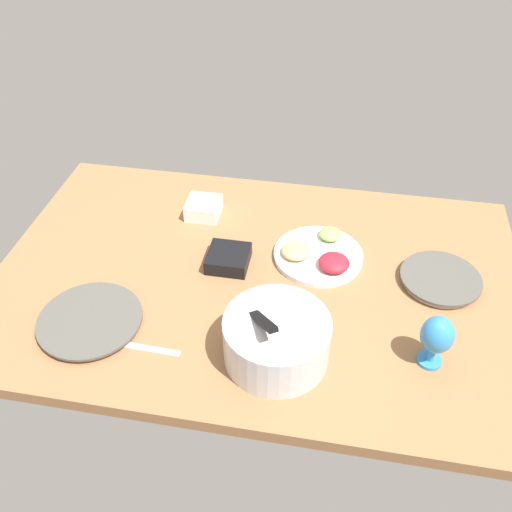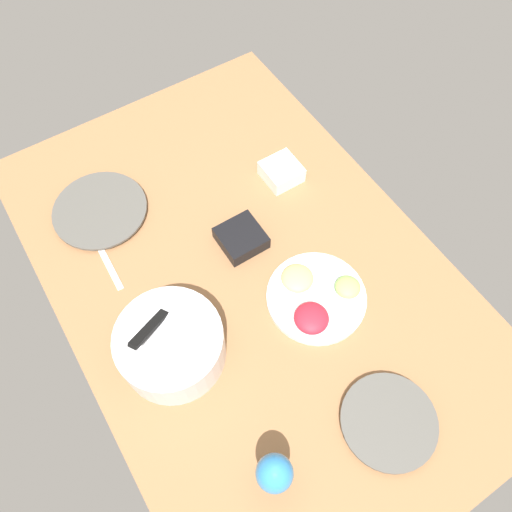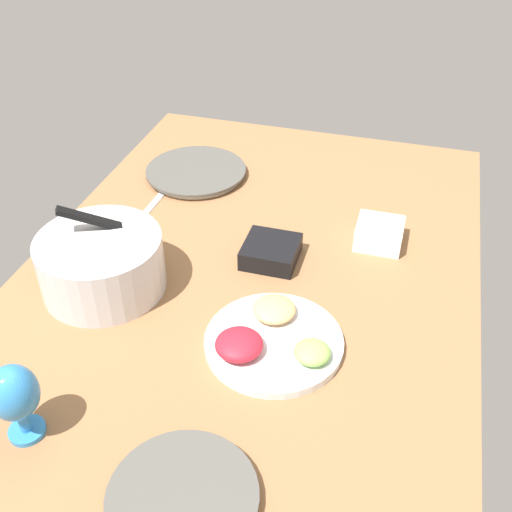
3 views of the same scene
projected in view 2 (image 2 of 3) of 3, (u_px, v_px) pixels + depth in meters
ground_plane at (248, 275)px, 147.06cm from camera, size 160.00×104.00×4.00cm
dinner_plate_left at (388, 422)px, 123.58cm from camera, size 24.07×24.07×2.42cm
dinner_plate_right at (100, 211)px, 154.46cm from camera, size 28.93×28.93×2.21cm
mixing_bowl at (171, 345)px, 127.24cm from camera, size 27.41×27.41×19.76cm
fruit_platter at (316, 297)px, 139.43cm from camera, size 28.04×28.04×5.59cm
hurricane_glass_blue at (274, 474)px, 109.93cm from camera, size 8.43×8.43×15.76cm
square_bowl_black at (241, 237)px, 148.04cm from camera, size 12.63×12.63×4.68cm
square_bowl_white at (281, 171)px, 159.62cm from camera, size 11.19×11.19×5.48cm
fork_by_right_plate at (109, 265)px, 146.13cm from camera, size 18.05×2.41×0.60cm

